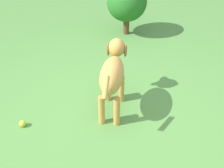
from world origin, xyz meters
The scene contains 4 objects.
ground centered at (0.00, 0.00, 0.00)m, with size 14.00×14.00×0.00m, color #548C42.
dog centered at (-0.26, -0.02, 0.44)m, with size 0.99×0.28×0.67m.
tennis_ball_1 centered at (0.23, -0.82, 0.03)m, with size 0.07×0.07×0.07m, color #CFD738.
shrub_near centered at (-2.24, -0.26, 0.53)m, with size 0.70×0.63×0.83m.
Camera 1 is at (1.94, 0.49, 1.82)m, focal length 43.01 mm.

